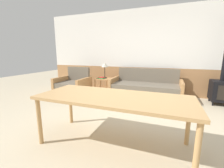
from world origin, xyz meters
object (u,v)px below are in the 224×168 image
armchair (73,88)px  table_lamp (105,65)px  wood_stove (222,84)px  side_table (103,81)px  couch (145,89)px  dining_table (113,100)px

armchair → table_lamp: 1.23m
wood_stove → side_table: bearing=-177.4°
side_table → wood_stove: (3.31, 0.15, 0.11)m
side_table → couch: bearing=-0.2°
side_table → wood_stove: bearing=2.6°
couch → dining_table: 2.56m
table_lamp → dining_table: table_lamp is taller
armchair → table_lamp: table_lamp is taller
couch → wood_stove: size_ratio=0.85×
armchair → wood_stove: 4.13m
table_lamp → armchair: bearing=-138.4°
armchair → table_lamp: size_ratio=1.81×
couch → table_lamp: table_lamp is taller
dining_table → table_lamp: bearing=116.0°
side_table → dining_table: (1.30, -2.53, 0.25)m
armchair → dining_table: (2.05, -1.92, 0.39)m
couch → armchair: 2.20m
wood_stove → dining_table: bearing=-126.9°
dining_table → wood_stove: size_ratio=0.90×
wood_stove → table_lamp: bearing=-178.8°
armchair → side_table: armchair is taller
couch → armchair: bearing=-164.1°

